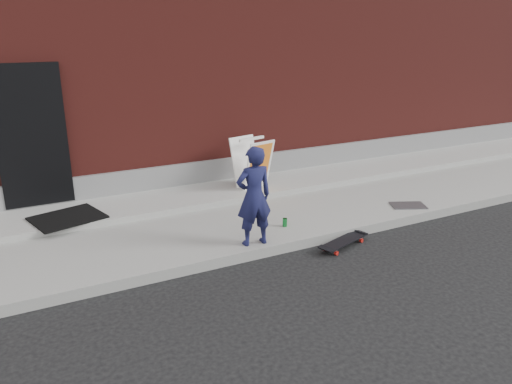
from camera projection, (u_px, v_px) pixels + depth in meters
ground at (266, 258)px, 6.90m from camera, size 80.00×80.00×0.00m
sidewalk at (222, 218)px, 8.14m from camera, size 20.00×3.00×0.15m
apron at (202, 195)px, 8.86m from camera, size 20.00×1.20×0.10m
building at (129, 50)px, 12.01m from camera, size 20.00×8.10×5.00m
child at (254, 196)px, 6.76m from camera, size 0.53×0.36×1.40m
skateboard at (344, 241)px, 7.22m from camera, size 0.92×0.49×0.10m
pizza_sign at (252, 163)px, 9.00m from camera, size 0.67×0.75×0.91m
soda_can at (285, 222)px, 7.57m from camera, size 0.09×0.09×0.13m
doormat at (67, 218)px, 7.62m from camera, size 1.16×1.03×0.03m
utility_plate at (408, 205)px, 8.45m from camera, size 0.67×0.56×0.02m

